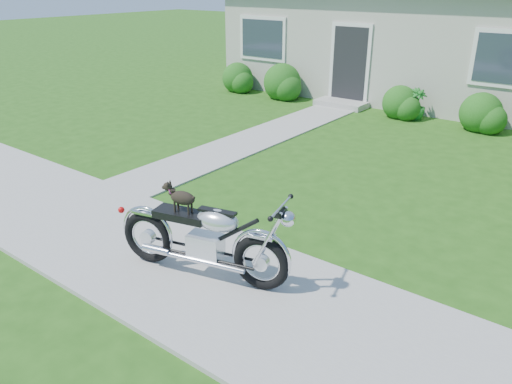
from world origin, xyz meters
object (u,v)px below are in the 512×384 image
(motorcycle_with_dog, at_px, (205,238))
(potted_plant_right, at_px, (417,104))
(house, at_px, (446,20))
(potted_plant_left, at_px, (274,83))

(motorcycle_with_dog, bearing_deg, potted_plant_right, 80.81)
(house, bearing_deg, motorcycle_with_dog, -83.26)
(potted_plant_left, relative_size, potted_plant_right, 1.06)
(potted_plant_left, bearing_deg, house, 42.63)
(house, distance_m, motorcycle_with_dog, 12.21)
(potted_plant_right, bearing_deg, motorcycle_with_dog, -84.94)
(potted_plant_left, xyz_separation_m, potted_plant_right, (4.40, 0.00, -0.02))
(house, distance_m, potted_plant_left, 5.38)
(house, height_order, potted_plant_left, house)
(potted_plant_left, distance_m, motorcycle_with_dog, 10.01)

